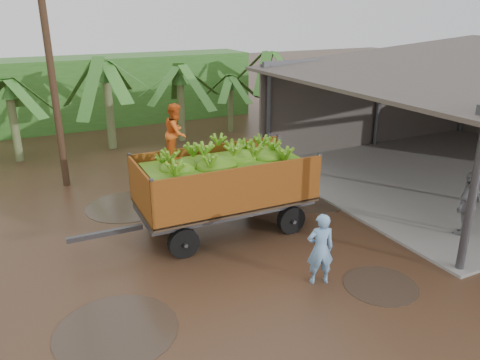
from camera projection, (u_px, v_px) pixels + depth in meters
name	position (u px, v px, depth m)	size (l,w,h in m)	color
ground	(201.00, 252.00, 12.32)	(100.00, 100.00, 0.00)	black
packing_shed	(467.00, 106.00, 17.89)	(12.78, 10.80, 4.76)	gray
hedge_north	(48.00, 94.00, 24.26)	(22.00, 3.00, 3.60)	#2D661E
banana_trailer	(224.00, 182.00, 13.08)	(6.75, 2.45, 3.78)	#B25F19
man_blue	(320.00, 249.00, 10.67)	(0.64, 0.42, 1.75)	#74A3D4
man_grey	(468.00, 205.00, 12.84)	(1.12, 0.47, 1.91)	gray
utility_pole	(50.00, 63.00, 15.44)	(1.20, 0.24, 8.56)	#47301E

